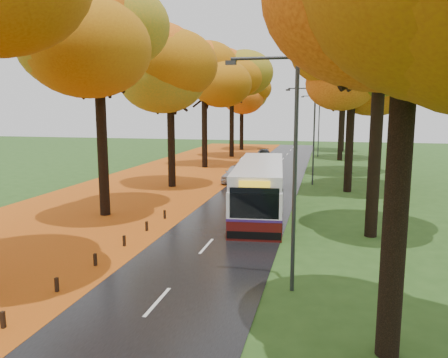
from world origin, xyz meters
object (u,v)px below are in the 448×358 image
(streetlamp_far, at_px, (317,121))
(car_dark, at_px, (264,155))
(bus, at_px, (260,187))
(car_white, at_px, (237,173))
(streetlamp_mid, at_px, (311,128))
(car_silver, at_px, (248,164))
(streetlamp_near, at_px, (288,156))

(streetlamp_far, distance_m, car_dark, 9.20)
(bus, height_order, car_white, bus)
(streetlamp_far, xyz_separation_m, bus, (-2.52, -33.08, -3.07))
(car_white, bearing_deg, streetlamp_far, 80.89)
(streetlamp_far, bearing_deg, car_white, -105.25)
(streetlamp_far, xyz_separation_m, car_dark, (-6.07, -5.60, -4.04))
(streetlamp_far, relative_size, car_dark, 1.85)
(streetlamp_mid, distance_m, car_silver, 9.75)
(streetlamp_mid, distance_m, car_white, 7.25)
(streetlamp_mid, height_order, car_silver, streetlamp_mid)
(streetlamp_far, bearing_deg, streetlamp_mid, -90.00)
(bus, xyz_separation_m, car_white, (-3.57, 10.75, -0.86))
(streetlamp_near, bearing_deg, car_white, 105.69)
(bus, relative_size, car_white, 2.70)
(car_white, bearing_deg, streetlamp_near, -68.17)
(car_white, relative_size, car_dark, 1.01)
(streetlamp_far, xyz_separation_m, car_silver, (-6.30, -15.71, -3.97))
(car_silver, distance_m, car_dark, 10.11)
(bus, height_order, car_dark, bus)
(streetlamp_mid, bearing_deg, car_dark, 110.32)
(bus, bearing_deg, car_white, 102.55)
(streetlamp_near, distance_m, streetlamp_far, 44.00)
(streetlamp_mid, relative_size, car_white, 1.82)
(car_dark, bearing_deg, bus, -95.37)
(streetlamp_near, xyz_separation_m, streetlamp_mid, (0.00, 22.00, 0.00))
(streetlamp_mid, xyz_separation_m, car_silver, (-6.30, 6.29, -3.97))
(streetlamp_near, height_order, streetlamp_mid, same)
(streetlamp_near, height_order, car_white, streetlamp_near)
(streetlamp_near, distance_m, car_silver, 29.26)
(streetlamp_far, height_order, car_silver, streetlamp_far)
(streetlamp_far, bearing_deg, car_silver, -111.85)
(streetlamp_near, relative_size, streetlamp_mid, 1.00)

